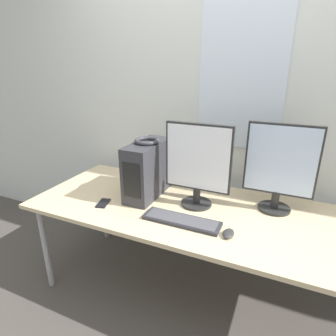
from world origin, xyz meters
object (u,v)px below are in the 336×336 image
pc_tower (148,169)px  cell_phone (103,203)px  monitor_main (198,164)px  mouse (228,233)px  monitor_right_near (280,166)px  headphones (147,141)px  keyboard (182,220)px

pc_tower → cell_phone: pc_tower is taller
monitor_main → cell_phone: (-0.57, -0.25, -0.28)m
pc_tower → mouse: pc_tower is taller
pc_tower → monitor_right_near: monitor_right_near is taller
headphones → keyboard: (0.36, -0.25, -0.39)m
monitor_right_near → mouse: 0.54m
monitor_right_near → monitor_main: bearing=-163.3°
cell_phone → monitor_right_near: bearing=4.7°
monitor_right_near → cell_phone: size_ratio=4.05×
monitor_main → cell_phone: 0.68m
cell_phone → monitor_main: bearing=7.6°
headphones → pc_tower: bearing=-90.0°
monitor_main → pc_tower: bearing=179.1°
headphones → monitor_main: size_ratio=0.31×
keyboard → mouse: mouse is taller
monitor_right_near → pc_tower: bearing=-170.7°
keyboard → monitor_right_near: bearing=38.6°
pc_tower → monitor_main: monitor_main is taller
headphones → keyboard: size_ratio=0.37×
monitor_right_near → mouse: (-0.20, -0.41, -0.28)m
pc_tower → headphones: bearing=90.0°
pc_tower → monitor_right_near: bearing=9.3°
monitor_main → keyboard: 0.37m
headphones → cell_phone: (-0.21, -0.25, -0.39)m
monitor_right_near → keyboard: 0.68m
monitor_main → monitor_right_near: 0.50m
keyboard → headphones: bearing=144.8°
keyboard → mouse: bearing=-5.1°
pc_tower → keyboard: size_ratio=0.93×
headphones → monitor_right_near: bearing=9.2°
headphones → cell_phone: 0.51m
headphones → monitor_right_near: (0.84, 0.14, -0.10)m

